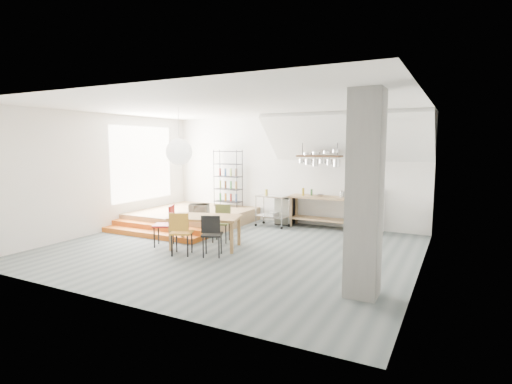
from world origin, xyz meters
The scene contains 26 objects.
floor centered at (0.00, 0.00, 0.00)m, with size 8.00×8.00×0.00m, color #505B5C.
wall_back centered at (0.00, 3.50, 1.60)m, with size 8.00×0.04×3.20m, color silver.
wall_left centered at (-4.00, 0.00, 1.60)m, with size 0.04×7.00×3.20m, color silver.
wall_right centered at (4.00, 0.00, 1.60)m, with size 0.04×7.00×3.20m, color silver.
ceiling centered at (0.00, 0.00, 3.20)m, with size 8.00×7.00×0.02m, color white.
slope_ceiling centered at (1.80, 2.90, 2.55)m, with size 4.40×1.80×0.15m, color white.
window_pane centered at (-3.98, 1.50, 1.80)m, with size 0.02×2.50×2.20m, color white.
platform centered at (-2.50, 2.00, 0.20)m, with size 3.00×3.00×0.40m, color #97784B.
step_lower centered at (-2.50, 0.05, 0.07)m, with size 3.00×0.35×0.13m, color #CB5E17.
step_upper centered at (-2.50, 0.40, 0.13)m, with size 3.00×0.35×0.27m, color #CB5E17.
concrete_column centered at (3.30, -1.50, 1.60)m, with size 0.50×0.50×3.20m, color gray.
kitchen_counter centered at (1.10, 3.15, 0.63)m, with size 1.80×0.60×0.91m.
stove centered at (2.50, 3.16, 0.48)m, with size 0.60×0.60×1.18m.
pot_rack centered at (1.13, 2.92, 1.98)m, with size 1.20×0.50×1.43m.
wire_shelving centered at (-2.00, 3.20, 1.33)m, with size 0.88×0.38×1.80m.
microwave_shelf centered at (-1.40, 0.75, 0.55)m, with size 0.60×0.40×0.16m.
paper_lantern centered at (-1.12, -0.38, 2.20)m, with size 0.60×0.60×0.60m, color white.
dining_table centered at (-0.55, -0.20, 0.66)m, with size 1.75×1.30×0.74m.
chair_mustard centered at (-0.66, -0.98, 0.56)m, with size 0.56×0.56×0.94m.
chair_black centered at (0.00, -0.77, 0.54)m, with size 0.55×0.55×0.91m.
chair_olive centered at (-0.57, 0.53, 0.54)m, with size 0.51×0.51×0.90m.
chair_red centered at (-1.45, -0.47, 0.57)m, with size 0.58×0.58×0.96m.
rolling_cart centered at (-0.20, 2.68, 0.59)m, with size 0.97×0.60×0.91m.
mini_fridge centered at (-0.02, 3.20, 0.41)m, with size 0.48×0.48×0.81m, color black.
microwave centered at (-1.40, 0.75, 0.70)m, with size 0.49×0.33×0.27m, color beige.
bowl centered at (1.09, 3.10, 0.94)m, with size 0.24×0.24×0.06m, color silver.
Camera 1 is at (4.59, -7.65, 2.37)m, focal length 28.00 mm.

